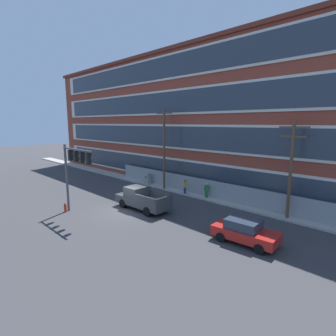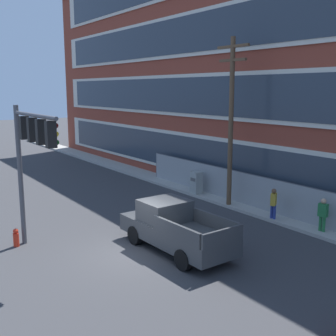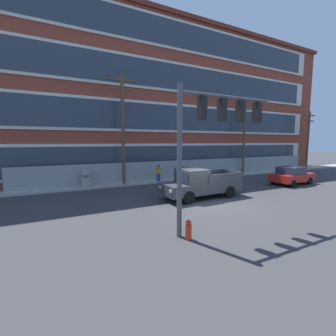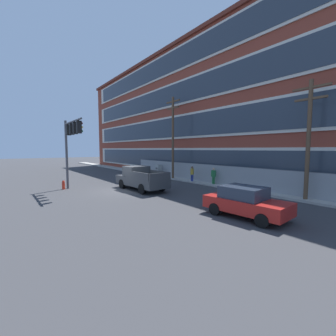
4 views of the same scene
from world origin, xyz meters
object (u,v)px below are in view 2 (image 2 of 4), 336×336
Objects in this scene: pickup_truck_dark_grey at (174,228)px; pedestrian_near_cabinet at (273,203)px; traffic_signal_mast at (30,146)px; fire_hydrant at (16,238)px; utility_pole_near_corner at (231,117)px; electrical_cabinet at (196,184)px; pedestrian_by_fence at (323,214)px.

pickup_truck_dark_grey is 6.22m from pedestrian_near_cabinet.
traffic_signal_mast reaches higher than fire_hydrant.
utility_pole_near_corner reaches higher than electrical_cabinet.
traffic_signal_mast is 7.53× the size of fire_hydrant.
pickup_truck_dark_grey is at bearing 51.76° from fire_hydrant.
pedestrian_near_cabinet is (3.21, -0.01, -4.07)m from utility_pole_near_corner.
electrical_cabinet is 11.79m from fire_hydrant.
fire_hydrant is at bearing -78.34° from electrical_cabinet.
pickup_truck_dark_grey reaches higher than pedestrian_by_fence.
fire_hydrant is at bearing -108.70° from pedestrian_near_cabinet.
pedestrian_near_cabinet is at bearing 92.16° from pickup_truck_dark_grey.
traffic_signal_mast is at bearing -113.89° from pedestrian_by_fence.
utility_pole_near_corner is 5.18m from pedestrian_near_cabinet.
pedestrian_by_fence is at bearing 66.11° from traffic_signal_mast.
utility_pole_near_corner is (-3.44, 6.23, 4.10)m from pickup_truck_dark_grey.
utility_pole_near_corner reaches higher than fire_hydrant.
fire_hydrant is (-1.39, -0.40, -3.98)m from traffic_signal_mast.
pedestrian_near_cabinet is 2.17× the size of fire_hydrant.
traffic_signal_mast is 12.90m from pedestrian_by_fence.
utility_pole_near_corner reaches higher than pedestrian_by_fence.
traffic_signal_mast is at bearing -71.32° from electrical_cabinet.
utility_pole_near_corner is at bearing 179.82° from pedestrian_near_cabinet.
pickup_truck_dark_grey is 8.22m from utility_pole_near_corner.
utility_pole_near_corner is at bearing -1.97° from electrical_cabinet.
pedestrian_by_fence reaches higher than electrical_cabinet.
electrical_cabinet is (-6.48, 6.34, -0.19)m from pickup_truck_dark_grey.
pedestrian_by_fence is (2.33, 6.57, 0.03)m from pickup_truck_dark_grey.
traffic_signal_mast is 1.05× the size of pickup_truck_dark_grey.
electrical_cabinet is at bearing 135.67° from pickup_truck_dark_grey.
traffic_signal_mast is 4.23m from fire_hydrant.
pickup_truck_dark_grey reaches higher than electrical_cabinet.
electrical_cabinet is at bearing 101.66° from fire_hydrant.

